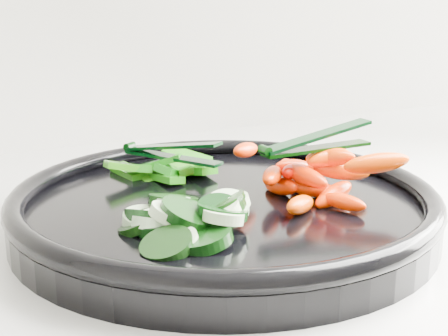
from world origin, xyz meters
TOP-DOWN VIEW (x-y plane):
  - veggie_tray at (0.00, 1.62)m, footprint 0.48×0.48m
  - cucumber_pile at (-0.06, 1.58)m, footprint 0.12×0.12m
  - carrot_pile at (0.08, 1.60)m, footprint 0.13×0.15m
  - pepper_pile at (-0.01, 1.73)m, footprint 0.11×0.10m
  - tong_carrot at (0.08, 1.60)m, footprint 0.11×0.02m
  - tong_pepper at (-0.01, 1.72)m, footprint 0.07×0.11m

SIDE VIEW (x-z plane):
  - veggie_tray at x=0.00m, z-range 0.93..0.97m
  - pepper_pile at x=-0.01m, z-range 0.94..0.98m
  - cucumber_pile at x=-0.06m, z-range 0.94..0.98m
  - carrot_pile at x=0.08m, z-range 0.95..1.00m
  - tong_pepper at x=-0.01m, z-range 0.97..0.99m
  - tong_carrot at x=0.08m, z-range 0.99..1.02m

